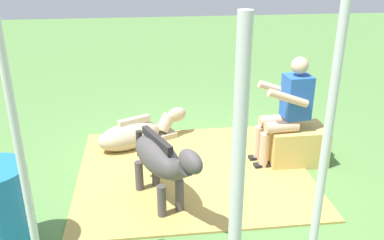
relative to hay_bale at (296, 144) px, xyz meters
name	(u,v)px	position (x,y,z in m)	size (l,w,h in m)	color
ground_plane	(198,168)	(1.23, 0.03, -0.23)	(24.00, 24.00, 0.00)	#568442
hay_patch	(193,171)	(1.30, 0.11, -0.22)	(2.71, 2.38, 0.02)	tan
hay_bale	(296,144)	(0.00, 0.00, 0.00)	(0.70, 0.49, 0.46)	tan
person_seated	(287,107)	(0.16, 0.01, 0.51)	(0.68, 0.44, 1.34)	#D8AD8C
pony_standing	(161,160)	(1.70, 0.77, 0.30)	(0.71, 1.27, 0.89)	#4C4747
pony_lying	(136,133)	(1.97, -0.67, -0.04)	(1.31, 0.85, 0.42)	tan
soda_bottle	(316,139)	(-0.42, -0.35, -0.11)	(0.07, 0.07, 0.26)	brown
tent_pole_left	(323,168)	(0.69, 2.16, 0.92)	(0.06, 0.06, 2.30)	silver
tent_pole_right	(20,157)	(2.72, 1.76, 0.92)	(0.06, 0.06, 2.30)	silver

